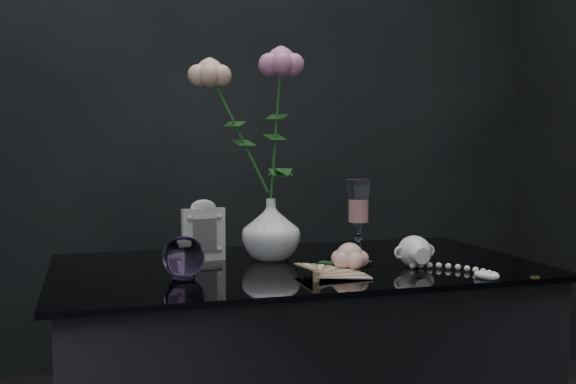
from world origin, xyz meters
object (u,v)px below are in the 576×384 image
object	(u,v)px
pearl_jar	(414,250)
picture_frame	(203,230)
vase	(271,229)
paperweight	(184,257)
wine_glass	(358,220)
loose_rose	(350,257)

from	to	relation	value
pearl_jar	picture_frame	bearing A→B (deg)	153.79
vase	pearl_jar	size ratio (longest dim) A/B	0.56
vase	paperweight	bearing A→B (deg)	-144.78
wine_glass	picture_frame	size ratio (longest dim) A/B	1.32
wine_glass	loose_rose	size ratio (longest dim) A/B	1.06
wine_glass	paperweight	size ratio (longest dim) A/B	2.20
loose_rose	pearl_jar	distance (m)	0.15
wine_glass	loose_rose	distance (m)	0.15
vase	loose_rose	size ratio (longest dim) A/B	0.80
vase	wine_glass	size ratio (longest dim) A/B	0.76
wine_glass	picture_frame	bearing A→B (deg)	164.92
vase	pearl_jar	bearing A→B (deg)	-32.47
vase	wine_glass	xyz separation A→B (m)	(0.19, -0.07, 0.02)
paperweight	loose_rose	bearing A→B (deg)	-4.30
picture_frame	pearl_jar	world-z (taller)	picture_frame
loose_rose	pearl_jar	size ratio (longest dim) A/B	0.70
wine_glass	picture_frame	world-z (taller)	wine_glass
paperweight	pearl_jar	distance (m)	0.50
picture_frame	loose_rose	bearing A→B (deg)	-46.27
picture_frame	pearl_jar	size ratio (longest dim) A/B	0.56
picture_frame	wine_glass	bearing A→B (deg)	-24.31
vase	picture_frame	bearing A→B (deg)	171.12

